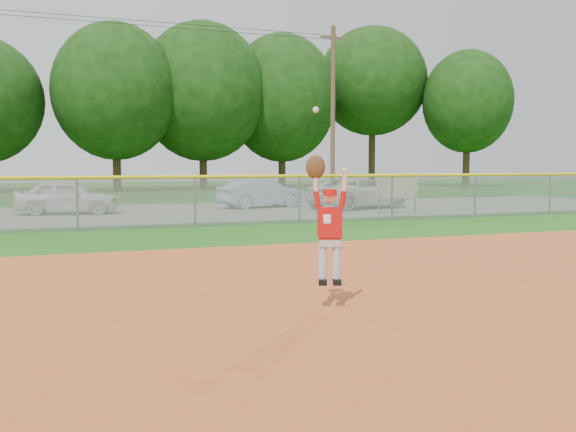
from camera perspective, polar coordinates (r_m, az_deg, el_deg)
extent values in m
plane|color=#1C5313|center=(9.85, 4.59, -6.33)|extent=(120.00, 120.00, 0.00)
cube|color=#A6461E|center=(7.32, 14.85, -10.17)|extent=(24.00, 16.00, 0.04)
cube|color=slate|center=(25.15, -11.20, 0.31)|extent=(44.00, 10.00, 0.03)
imported|color=white|center=(25.10, -19.02, 1.60)|extent=(3.88, 2.12, 1.25)
imported|color=#89ABCD|center=(27.34, -2.38, 2.05)|extent=(3.92, 2.08, 1.23)
imported|color=silver|center=(27.02, 6.38, 2.06)|extent=(5.05, 3.46, 1.28)
cylinder|color=gray|center=(23.79, 8.10, 1.52)|extent=(0.06, 0.06, 1.20)
cylinder|color=gray|center=(24.69, 11.23, 1.59)|extent=(0.06, 0.06, 1.20)
cube|color=beige|center=(24.21, 9.71, 2.74)|extent=(1.80, 0.17, 1.00)
cube|color=gray|center=(19.22, -8.25, 1.24)|extent=(40.00, 0.03, 1.50)
cylinder|color=yellow|center=(19.20, -8.28, 3.48)|extent=(40.00, 0.10, 0.10)
cylinder|color=gray|center=(18.79, -18.23, 0.98)|extent=(0.06, 0.06, 1.50)
cylinder|color=gray|center=(19.22, -8.25, 1.24)|extent=(0.06, 0.06, 1.50)
cylinder|color=gray|center=(20.21, 1.02, 1.45)|extent=(0.06, 0.06, 1.50)
cylinder|color=gray|center=(21.66, 9.24, 1.60)|extent=(0.06, 0.06, 1.50)
cylinder|color=gray|center=(23.51, 16.30, 1.71)|extent=(0.06, 0.06, 1.50)
cylinder|color=gray|center=(25.65, 22.25, 1.78)|extent=(0.06, 0.06, 1.50)
cylinder|color=#4C3823|center=(33.94, 4.01, 9.06)|extent=(0.24, 0.24, 9.00)
cube|color=#4C3823|center=(34.46, 4.04, 15.54)|extent=(1.40, 0.10, 0.10)
cylinder|color=black|center=(31.82, -11.47, 16.20)|extent=(18.50, 0.02, 0.02)
cylinder|color=black|center=(31.86, -11.47, 16.55)|extent=(18.50, 0.02, 0.02)
cylinder|color=#422D1C|center=(46.12, -14.98, 5.03)|extent=(0.56, 0.56, 4.64)
ellipsoid|color=#193F0F|center=(46.39, -15.10, 10.64)|extent=(8.57, 8.57, 9.43)
cylinder|color=#422D1C|center=(48.37, -7.55, 5.27)|extent=(0.56, 0.56, 4.89)
ellipsoid|color=#193F0F|center=(48.66, -7.61, 10.91)|extent=(9.41, 9.41, 10.28)
cylinder|color=#422D1C|center=(50.89, -0.54, 5.22)|extent=(0.56, 0.56, 4.78)
ellipsoid|color=#193F0F|center=(51.15, -0.54, 10.46)|extent=(8.62, 8.62, 10.06)
cylinder|color=#422D1C|center=(55.23, 7.46, 5.76)|extent=(0.56, 0.56, 5.99)
ellipsoid|color=#193F0F|center=(55.66, 7.53, 11.79)|extent=(9.18, 9.18, 9.14)
cylinder|color=#422D1C|center=(54.42, 15.57, 4.96)|extent=(0.56, 0.56, 4.69)
ellipsoid|color=#193F0F|center=(54.65, 15.67, 9.78)|extent=(7.23, 7.23, 8.32)
cylinder|color=silver|center=(8.22, 3.07, -4.31)|extent=(0.14, 0.14, 0.51)
cylinder|color=silver|center=(8.24, 4.35, -4.30)|extent=(0.14, 0.14, 0.51)
cube|color=black|center=(8.23, 3.08, -5.85)|extent=(0.16, 0.23, 0.07)
cube|color=black|center=(8.25, 4.36, -5.84)|extent=(0.16, 0.23, 0.07)
cube|color=silver|center=(8.19, 3.72, -2.34)|extent=(0.30, 0.22, 0.10)
cube|color=maroon|center=(8.18, 3.72, -1.91)|extent=(0.31, 0.24, 0.04)
cube|color=#BB100D|center=(8.17, 3.73, -0.56)|extent=(0.34, 0.26, 0.39)
cube|color=white|center=(8.07, 3.50, -0.26)|extent=(0.09, 0.04, 0.11)
sphere|color=beige|center=(8.14, 3.74, 1.76)|extent=(0.22, 0.22, 0.17)
cylinder|color=#B8140B|center=(8.14, 3.75, 2.12)|extent=(0.23, 0.23, 0.08)
cube|color=#B8140B|center=(8.05, 3.80, 1.83)|extent=(0.16, 0.14, 0.02)
cylinder|color=#BB100D|center=(8.13, 2.60, 1.51)|extent=(0.12, 0.10, 0.21)
cylinder|color=beige|center=(8.12, 2.46, 3.01)|extent=(0.09, 0.08, 0.23)
ellipsoid|color=#4C2D14|center=(8.12, 2.46, 4.38)|extent=(0.29, 0.20, 0.30)
sphere|color=white|center=(8.15, 2.48, 9.42)|extent=(0.10, 0.10, 0.08)
cylinder|color=#BB100D|center=(8.16, 4.88, 1.51)|extent=(0.12, 0.10, 0.21)
cylinder|color=beige|center=(8.15, 5.04, 3.01)|extent=(0.09, 0.08, 0.23)
sphere|color=beige|center=(8.15, 5.04, 4.01)|extent=(0.10, 0.10, 0.08)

